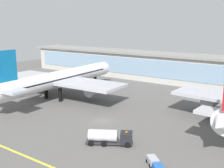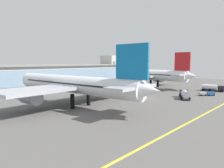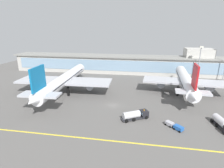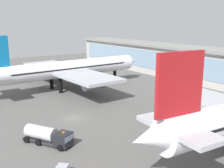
% 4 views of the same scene
% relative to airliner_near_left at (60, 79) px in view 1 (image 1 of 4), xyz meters
% --- Properties ---
extents(ground_plane, '(207.28, 207.28, 0.00)m').
position_rel_airliner_near_left_xyz_m(ground_plane, '(23.86, -9.88, -6.01)').
color(ground_plane, '#5B5956').
extents(taxiway_centreline_stripe, '(165.82, 0.50, 0.01)m').
position_rel_airliner_near_left_xyz_m(taxiway_centreline_stripe, '(23.86, -31.88, -6.00)').
color(taxiway_centreline_stripe, yellow).
rests_on(taxiway_centreline_stripe, ground).
extents(terminal_building, '(151.06, 14.00, 16.50)m').
position_rel_airliner_near_left_xyz_m(terminal_building, '(25.85, 42.12, 0.06)').
color(terminal_building, beige).
rests_on(terminal_building, ground).
extents(airliner_near_left, '(42.43, 55.48, 16.49)m').
position_rel_airliner_near_left_xyz_m(airliner_near_left, '(0.00, 0.00, 0.00)').
color(airliner_near_left, black).
rests_on(airliner_near_left, ground).
extents(baggage_tug_near, '(9.08, 6.54, 2.90)m').
position_rel_airliner_near_left_xyz_m(baggage_tug_near, '(32.87, -19.08, -4.50)').
color(baggage_tug_near, black).
rests_on(baggage_tug_near, ground).
extents(service_truck_far, '(5.05, 5.05, 1.40)m').
position_rel_airliner_near_left_xyz_m(service_truck_far, '(44.29, -22.83, -5.21)').
color(service_truck_far, black).
rests_on(service_truck_far, ground).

